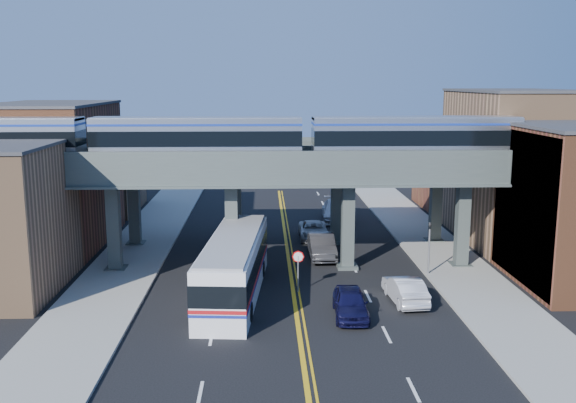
% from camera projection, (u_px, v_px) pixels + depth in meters
% --- Properties ---
extents(ground, '(120.00, 120.00, 0.00)m').
position_uv_depth(ground, '(296.00, 309.00, 36.78)').
color(ground, black).
rests_on(ground, ground).
extents(sidewalk_west, '(5.00, 70.00, 0.16)m').
position_uv_depth(sidewalk_west, '(129.00, 261.00, 46.15)').
color(sidewalk_west, gray).
rests_on(sidewalk_west, ground).
extents(sidewalk_east, '(5.00, 70.00, 0.16)m').
position_uv_depth(sidewalk_east, '(445.00, 258.00, 47.02)').
color(sidewalk_east, gray).
rests_on(sidewalk_east, ground).
extents(building_west_b, '(8.00, 14.00, 11.00)m').
position_uv_depth(building_west_b, '(53.00, 175.00, 50.78)').
color(building_west_b, brown).
rests_on(building_west_b, ground).
extents(building_west_c, '(8.00, 10.00, 8.00)m').
position_uv_depth(building_west_c, '(96.00, 171.00, 63.82)').
color(building_west_c, '#8F6A4A').
rests_on(building_west_c, ground).
extents(building_east_b, '(8.00, 14.00, 12.00)m').
position_uv_depth(building_east_b, '(513.00, 167.00, 52.07)').
color(building_east_b, '#8F6A4A').
rests_on(building_east_b, ground).
extents(building_east_c, '(8.00, 10.00, 9.00)m').
position_uv_depth(building_east_c, '(463.00, 164.00, 65.12)').
color(building_east_c, brown).
rests_on(building_east_c, ground).
extents(mural_panel, '(0.10, 9.50, 9.50)m').
position_uv_depth(mural_panel, '(523.00, 212.00, 40.37)').
color(mural_panel, teal).
rests_on(mural_panel, ground).
extents(elevated_viaduct_near, '(52.00, 3.60, 7.40)m').
position_uv_depth(elevated_viaduct_near, '(290.00, 177.00, 43.44)').
color(elevated_viaduct_near, '#38413F').
rests_on(elevated_viaduct_near, ground).
extents(elevated_viaduct_far, '(52.00, 3.60, 7.40)m').
position_uv_depth(elevated_viaduct_far, '(286.00, 164.00, 50.31)').
color(elevated_viaduct_far, '#38413F').
rests_on(elevated_viaduct_far, ground).
extents(transit_train, '(43.07, 2.70, 3.14)m').
position_uv_depth(transit_train, '(198.00, 138.00, 42.72)').
color(transit_train, black).
rests_on(transit_train, elevated_viaduct_near).
extents(stop_sign, '(0.76, 0.09, 2.63)m').
position_uv_depth(stop_sign, '(298.00, 264.00, 39.41)').
color(stop_sign, slate).
rests_on(stop_sign, ground).
extents(traffic_signal, '(0.15, 0.18, 4.10)m').
position_uv_depth(traffic_signal, '(429.00, 242.00, 42.59)').
color(traffic_signal, slate).
rests_on(traffic_signal, ground).
extents(transit_bus, '(4.09, 13.72, 3.48)m').
position_uv_depth(transit_bus, '(234.00, 267.00, 38.73)').
color(transit_bus, white).
rests_on(transit_bus, ground).
extents(car_lane_a, '(2.04, 4.65, 1.56)m').
position_uv_depth(car_lane_a, '(350.00, 303.00, 35.45)').
color(car_lane_a, black).
rests_on(car_lane_a, ground).
extents(car_lane_b, '(1.89, 5.25, 1.72)m').
position_uv_depth(car_lane_b, '(322.00, 246.00, 47.28)').
color(car_lane_b, '#2C2C2E').
rests_on(car_lane_b, ground).
extents(car_lane_c, '(2.34, 5.06, 1.40)m').
position_uv_depth(car_lane_c, '(314.00, 230.00, 52.94)').
color(car_lane_c, silver).
rests_on(car_lane_c, ground).
extents(car_lane_d, '(3.02, 6.57, 1.86)m').
position_uv_depth(car_lane_d, '(336.00, 211.00, 59.92)').
color(car_lane_d, silver).
rests_on(car_lane_d, ground).
extents(car_parked_curb, '(2.00, 4.82, 1.55)m').
position_uv_depth(car_parked_curb, '(405.00, 289.00, 37.77)').
color(car_parked_curb, silver).
rests_on(car_parked_curb, ground).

